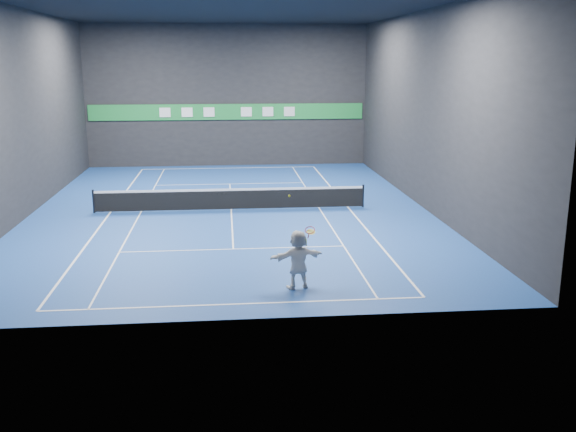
{
  "coord_description": "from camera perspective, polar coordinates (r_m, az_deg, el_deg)",
  "views": [
    {
      "loc": [
        -0.2,
        -29.06,
        6.75
      ],
      "look_at": [
        1.9,
        -7.61,
        1.5
      ],
      "focal_mm": 40.0,
      "sensor_mm": 36.0,
      "label": 1
    }
  ],
  "objects": [
    {
      "name": "wall_front",
      "position": [
        16.21,
        -4.86,
        5.67
      ],
      "size": [
        18.0,
        0.1,
        9.0
      ],
      "primitive_type": "cube",
      "color": "black",
      "rests_on": "ground"
    },
    {
      "name": "sideline_doubles_right",
      "position": [
        30.37,
        5.34,
        0.79
      ],
      "size": [
        0.08,
        23.78,
        0.01
      ],
      "primitive_type": "cube",
      "color": "white",
      "rests_on": "ground"
    },
    {
      "name": "sponsor_banner",
      "position": [
        42.12,
        -5.38,
        9.2
      ],
      "size": [
        17.64,
        0.11,
        1.0
      ],
      "color": "#1D8738",
      "rests_on": "wall_back"
    },
    {
      "name": "tennis_racket",
      "position": [
        19.22,
        1.92,
        -1.43
      ],
      "size": [
        0.43,
        0.37,
        0.63
      ],
      "color": "#AC1218",
      "rests_on": "player"
    },
    {
      "name": "baseline_far",
      "position": [
        41.5,
        -5.26,
        4.27
      ],
      "size": [
        10.98,
        0.08,
        0.01
      ],
      "primitive_type": "cube",
      "color": "white",
      "rests_on": "ground"
    },
    {
      "name": "ceiling",
      "position": [
        29.14,
        -5.46,
        18.06
      ],
      "size": [
        26.0,
        26.0,
        0.0
      ],
      "primitive_type": "plane",
      "color": "black",
      "rests_on": "ground"
    },
    {
      "name": "tennis_net",
      "position": [
        29.71,
        -5.09,
        1.57
      ],
      "size": [
        12.5,
        0.1,
        1.07
      ],
      "color": "black",
      "rests_on": "ground"
    },
    {
      "name": "baseline_near",
      "position": [
        18.44,
        -4.63,
        -7.81
      ],
      "size": [
        10.98,
        0.08,
        0.01
      ],
      "primitive_type": "cube",
      "color": "white",
      "rests_on": "ground"
    },
    {
      "name": "sideline_doubles_left",
      "position": [
        30.29,
        -15.51,
        0.31
      ],
      "size": [
        0.08,
        23.78,
        0.01
      ],
      "primitive_type": "cube",
      "color": "white",
      "rests_on": "ground"
    },
    {
      "name": "sideline_singles_left",
      "position": [
        30.08,
        -12.92,
        0.37
      ],
      "size": [
        0.06,
        23.78,
        0.01
      ],
      "primitive_type": "cube",
      "color": "white",
      "rests_on": "ground"
    },
    {
      "name": "tennis_ball",
      "position": [
        19.01,
        0.12,
        1.79
      ],
      "size": [
        0.07,
        0.07,
        0.07
      ],
      "primitive_type": "sphere",
      "color": "yellow",
      "rests_on": "player"
    },
    {
      "name": "service_line_far",
      "position": [
        36.09,
        -5.19,
        2.86
      ],
      "size": [
        8.23,
        0.06,
        0.01
      ],
      "primitive_type": "cube",
      "color": "white",
      "rests_on": "ground"
    },
    {
      "name": "ground",
      "position": [
        29.83,
        -5.07,
        0.55
      ],
      "size": [
        26.0,
        26.0,
        0.0
      ],
      "primitive_type": "plane",
      "color": "navy",
      "rests_on": "ground"
    },
    {
      "name": "wall_back",
      "position": [
        42.12,
        -5.41,
        10.56
      ],
      "size": [
        18.0,
        0.1,
        9.0
      ],
      "primitive_type": "cube",
      "color": "black",
      "rests_on": "ground"
    },
    {
      "name": "center_service_line",
      "position": [
        29.83,
        -5.07,
        0.56
      ],
      "size": [
        0.06,
        12.8,
        0.01
      ],
      "primitive_type": "cube",
      "color": "white",
      "rests_on": "ground"
    },
    {
      "name": "player",
      "position": [
        19.36,
        0.9,
        -3.87
      ],
      "size": [
        1.76,
        0.94,
        1.81
      ],
      "primitive_type": "imported",
      "rotation": [
        0.0,
        0.0,
        3.39
      ],
      "color": "silver",
      "rests_on": "ground"
    },
    {
      "name": "wall_left",
      "position": [
        30.44,
        -22.64,
        8.41
      ],
      "size": [
        0.1,
        26.0,
        9.0
      ],
      "primitive_type": "cube",
      "color": "black",
      "rests_on": "ground"
    },
    {
      "name": "service_line_near",
      "position": [
        23.64,
        -4.89,
        -2.94
      ],
      "size": [
        8.23,
        0.06,
        0.01
      ],
      "primitive_type": "cube",
      "color": "white",
      "rests_on": "ground"
    },
    {
      "name": "sideline_singles_right",
      "position": [
        30.14,
        2.77,
        0.74
      ],
      "size": [
        0.06,
        23.78,
        0.01
      ],
      "primitive_type": "cube",
      "color": "white",
      "rests_on": "ground"
    },
    {
      "name": "wall_right",
      "position": [
        30.56,
        12.09,
        9.17
      ],
      "size": [
        0.1,
        26.0,
        9.0
      ],
      "primitive_type": "cube",
      "color": "black",
      "rests_on": "ground"
    }
  ]
}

